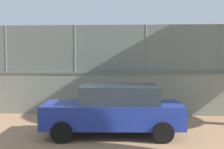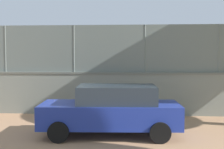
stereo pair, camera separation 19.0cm
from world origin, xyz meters
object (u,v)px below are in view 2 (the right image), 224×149
player_crossing_court (47,85)px  player_baseline_waiting (113,79)px  courtside_bench (80,97)px  player_foreground_swinging (86,78)px  spare_ball_by_wall (106,108)px  sports_ball (33,87)px  parked_car_blue (112,110)px

player_crossing_court → player_baseline_waiting: (-3.30, -2.95, 0.11)m
player_crossing_court → courtside_bench: (-2.04, 1.35, -0.43)m
player_foreground_swinging → spare_ball_by_wall: player_foreground_swinging is taller
courtside_bench → spare_ball_by_wall: bearing=155.5°
player_baseline_waiting → sports_ball: bearing=58.6°
sports_ball → parked_car_blue: size_ratio=0.03×
player_baseline_waiting → spare_ball_by_wall: player_baseline_waiting is taller
courtside_bench → parked_car_blue: size_ratio=0.36×
player_baseline_waiting → sports_ball: size_ratio=12.22×
sports_ball → spare_ball_by_wall: sports_ball is taller
sports_ball → player_foreground_swinging: bearing=-96.6°
player_crossing_court → spare_ball_by_wall: 4.00m
sports_ball → courtside_bench: sports_ball is taller
sports_ball → spare_ball_by_wall: bearing=-172.5°
sports_ball → player_crossing_court: bearing=-89.2°
player_crossing_court → sports_ball: 2.41m
player_crossing_court → sports_ball: (-0.03, 2.41, 0.14)m
player_baseline_waiting → spare_ball_by_wall: size_ratio=19.43×
parked_car_blue → player_baseline_waiting: bearing=-85.2°
player_baseline_waiting → sports_ball: (3.27, 5.36, 0.04)m
player_crossing_court → courtside_bench: player_crossing_court is taller
courtside_bench → player_crossing_court: bearing=-33.6°
spare_ball_by_wall → player_baseline_waiting: bearing=-89.1°
player_baseline_waiting → spare_ball_by_wall: (-0.08, 4.91, -0.95)m
player_foreground_swinging → player_baseline_waiting: bearing=125.7°
spare_ball_by_wall → player_crossing_court: bearing=-30.1°
player_baseline_waiting → parked_car_blue: player_baseline_waiting is taller
player_crossing_court → courtside_bench: bearing=146.4°
player_foreground_swinging → sports_ball: (0.99, 8.53, 0.17)m
player_baseline_waiting → parked_car_blue: size_ratio=0.38×
player_crossing_court → parked_car_blue: (-4.12, 6.92, -0.07)m
player_crossing_court → parked_car_blue: 8.06m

